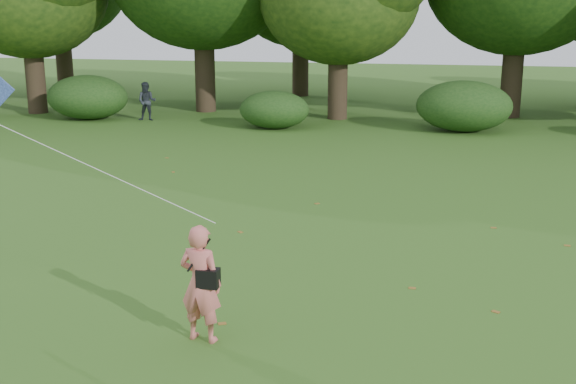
# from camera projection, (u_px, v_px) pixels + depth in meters

# --- Properties ---
(ground) EXTENTS (100.00, 100.00, 0.00)m
(ground) POSITION_uv_depth(u_px,v_px,m) (279.00, 327.00, 10.45)
(ground) COLOR #265114
(ground) RESTS_ON ground
(man_kite_flyer) EXTENTS (0.67, 0.49, 1.67)m
(man_kite_flyer) POSITION_uv_depth(u_px,v_px,m) (201.00, 283.00, 9.85)
(man_kite_flyer) COLOR #D86C66
(man_kite_flyer) RESTS_ON ground
(bystander_left) EXTENTS (0.85, 0.71, 1.56)m
(bystander_left) POSITION_uv_depth(u_px,v_px,m) (147.00, 101.00, 29.12)
(bystander_left) COLOR #292F37
(bystander_left) RESTS_ON ground
(crossbody_bag) EXTENTS (0.43, 0.20, 0.69)m
(crossbody_bag) POSITION_uv_depth(u_px,v_px,m) (208.00, 277.00, 9.77)
(crossbody_bag) COLOR black
(crossbody_bag) RESTS_ON ground
(shrub_band) EXTENTS (39.15, 3.22, 1.88)m
(shrub_band) POSITION_uv_depth(u_px,v_px,m) (362.00, 107.00, 27.06)
(shrub_band) COLOR #264919
(shrub_band) RESTS_ON ground
(fallen_leaves) EXTENTS (11.44, 11.19, 0.01)m
(fallen_leaves) POSITION_uv_depth(u_px,v_px,m) (347.00, 234.00, 14.72)
(fallen_leaves) COLOR brown
(fallen_leaves) RESTS_ON ground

